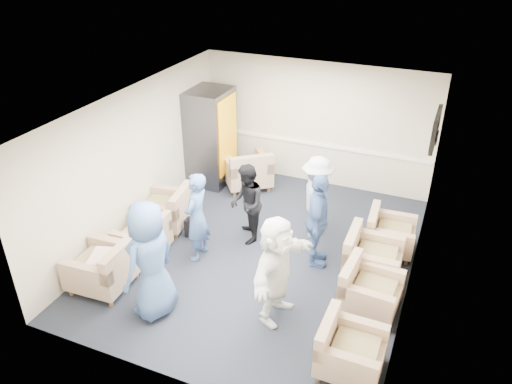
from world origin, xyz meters
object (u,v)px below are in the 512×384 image
at_px(armchair_right_midfar, 369,259).
at_px(armchair_right_midnear, 367,291).
at_px(armchair_right_far, 388,234).
at_px(armchair_corner, 248,172).
at_px(person_back_right, 317,198).
at_px(person_front_right, 276,269).
at_px(armchair_right_near, 347,351).
at_px(person_back_left, 247,204).
at_px(person_front_left, 150,260).
at_px(person_mid_right, 317,221).
at_px(armchair_left_mid, 145,239).
at_px(person_mid_left, 197,217).
at_px(armchair_left_far, 167,210).
at_px(vending_machine, 211,137).
at_px(armchair_left_near, 105,269).

bearing_deg(armchair_right_midfar, armchair_right_midnear, -171.51).
bearing_deg(armchair_right_far, armchair_corner, 65.95).
bearing_deg(armchair_right_midnear, person_back_right, 42.31).
relative_size(armchair_right_midnear, person_front_right, 0.52).
relative_size(armchair_right_near, person_back_left, 0.54).
bearing_deg(armchair_right_midfar, person_front_left, 125.80).
relative_size(person_front_left, person_back_left, 1.25).
height_order(armchair_corner, person_mid_right, person_mid_right).
xyz_separation_m(armchair_corner, person_front_left, (0.30, -4.15, 0.55)).
xyz_separation_m(person_front_left, person_back_left, (0.49, 2.29, -0.19)).
height_order(person_mid_right, person_front_right, person_front_right).
bearing_deg(armchair_left_mid, armchair_corner, 165.13).
bearing_deg(armchair_right_near, person_mid_left, 64.11).
height_order(armchair_left_mid, armchair_right_midfar, armchair_right_midfar).
bearing_deg(armchair_left_far, vending_machine, 174.25).
relative_size(armchair_right_near, armchair_corner, 0.61).
height_order(person_mid_left, person_back_left, person_mid_left).
relative_size(person_mid_left, person_mid_right, 0.96).
distance_m(armchair_left_far, armchair_right_far, 4.07).
relative_size(person_front_left, person_mid_left, 1.16).
bearing_deg(armchair_left_far, armchair_right_midfar, 80.84).
distance_m(armchair_corner, vending_machine, 1.10).
xyz_separation_m(armchair_right_midnear, person_back_right, (-1.30, 1.64, 0.46)).
height_order(armchair_right_far, person_front_left, person_front_left).
bearing_deg(vending_machine, armchair_corner, 0.19).
bearing_deg(armchair_left_mid, person_mid_right, 105.44).
distance_m(armchair_right_far, vending_machine, 4.32).
distance_m(armchair_right_near, person_mid_left, 3.34).
xyz_separation_m(person_back_right, person_front_right, (0.10, -2.29, 0.05)).
xyz_separation_m(armchair_left_mid, armchair_right_near, (3.85, -1.16, 0.01)).
bearing_deg(armchair_right_midnear, armchair_right_near, -176.02).
relative_size(armchair_left_mid, person_front_left, 0.44).
height_order(armchair_right_far, person_back_right, person_back_right).
bearing_deg(person_front_left, armchair_left_near, -89.84).
relative_size(armchair_left_near, person_front_right, 0.56).
xyz_separation_m(person_back_left, person_back_right, (1.10, 0.62, 0.04)).
bearing_deg(person_back_left, armchair_right_near, 18.41).
height_order(armchair_right_midnear, person_mid_left, person_mid_left).
height_order(armchair_right_midfar, armchair_corner, armchair_corner).
distance_m(armchair_left_near, armchair_corner, 4.04).
height_order(armchair_left_mid, armchair_right_far, armchair_right_far).
distance_m(armchair_right_far, person_mid_right, 1.46).
relative_size(armchair_left_far, person_front_left, 0.53).
distance_m(armchair_right_near, person_mid_right, 2.38).
height_order(armchair_left_near, person_mid_left, person_mid_left).
bearing_deg(person_front_left, armchair_right_far, 145.14).
bearing_deg(armchair_left_mid, person_front_left, 36.52).
bearing_deg(vending_machine, person_back_left, -48.13).
distance_m(armchair_right_far, person_back_left, 2.54).
height_order(armchair_right_midnear, armchair_right_far, armchair_right_midnear).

